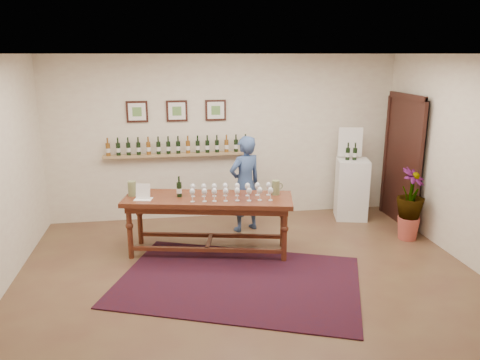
{
  "coord_description": "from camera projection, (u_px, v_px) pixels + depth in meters",
  "views": [
    {
      "loc": [
        -0.99,
        -5.41,
        2.8
      ],
      "look_at": [
        0.0,
        0.8,
        1.1
      ],
      "focal_mm": 35.0,
      "sensor_mm": 36.0,
      "label": 1
    }
  ],
  "objects": [
    {
      "name": "pitcher_left",
      "position": [
        132.0,
        189.0,
        6.65
      ],
      "size": [
        0.15,
        0.15,
        0.21
      ],
      "primitive_type": null,
      "rotation": [
        0.0,
        0.0,
        -0.11
      ],
      "color": "olive",
      "rests_on": "tasting_table"
    },
    {
      "name": "room_shell",
      "position": [
        354.0,
        157.0,
        7.83
      ],
      "size": [
        6.0,
        6.0,
        6.0
      ],
      "color": "#EDE6C9",
      "rests_on": "ground"
    },
    {
      "name": "pedestal_bottles",
      "position": [
        351.0,
        152.0,
        7.96
      ],
      "size": [
        0.28,
        0.14,
        0.27
      ],
      "primitive_type": null,
      "rotation": [
        0.0,
        0.0,
        -0.24
      ],
      "color": "black",
      "rests_on": "display_pedestal"
    },
    {
      "name": "pitcher_right",
      "position": [
        276.0,
        188.0,
        6.71
      ],
      "size": [
        0.14,
        0.14,
        0.21
      ],
      "primitive_type": null,
      "rotation": [
        0.0,
        0.0,
        -0.06
      ],
      "color": "olive",
      "rests_on": "tasting_table"
    },
    {
      "name": "ground",
      "position": [
        250.0,
        278.0,
        6.03
      ],
      "size": [
        6.0,
        6.0,
        0.0
      ],
      "primitive_type": "plane",
      "color": "brown",
      "rests_on": "ground"
    },
    {
      "name": "rug",
      "position": [
        239.0,
        281.0,
        5.95
      ],
      "size": [
        3.52,
        2.94,
        0.02
      ],
      "primitive_type": "cube",
      "rotation": [
        0.0,
        0.0,
        -0.36
      ],
      "color": "#4B0F0D",
      "rests_on": "ground"
    },
    {
      "name": "menu_card",
      "position": [
        143.0,
        191.0,
        6.5
      ],
      "size": [
        0.27,
        0.22,
        0.22
      ],
      "primitive_type": "cube",
      "rotation": [
        0.0,
        0.0,
        -0.22
      ],
      "color": "white",
      "rests_on": "tasting_table"
    },
    {
      "name": "tasting_table",
      "position": [
        208.0,
        205.0,
        6.65
      ],
      "size": [
        2.47,
        1.23,
        0.84
      ],
      "rotation": [
        0.0,
        0.0,
        -0.21
      ],
      "color": "#461611",
      "rests_on": "ground"
    },
    {
      "name": "table_glasses",
      "position": [
        231.0,
        192.0,
        6.53
      ],
      "size": [
        1.45,
        0.46,
        0.2
      ],
      "primitive_type": null,
      "rotation": [
        0.0,
        0.0,
        -0.09
      ],
      "color": "silver",
      "rests_on": "tasting_table"
    },
    {
      "name": "display_pedestal",
      "position": [
        351.0,
        189.0,
        8.14
      ],
      "size": [
        0.63,
        0.63,
        1.04
      ],
      "primitive_type": "cube",
      "rotation": [
        0.0,
        0.0,
        -0.24
      ],
      "color": "white",
      "rests_on": "ground"
    },
    {
      "name": "person",
      "position": [
        245.0,
        184.0,
        7.49
      ],
      "size": [
        0.67,
        0.57,
        1.56
      ],
      "primitive_type": "imported",
      "rotation": [
        0.0,
        0.0,
        3.56
      ],
      "color": "#334A79",
      "rests_on": "ground"
    },
    {
      "name": "potted_plant",
      "position": [
        410.0,
        204.0,
        7.17
      ],
      "size": [
        0.72,
        0.72,
        0.97
      ],
      "rotation": [
        0.0,
        0.0,
        0.69
      ],
      "color": "#AE473A",
      "rests_on": "ground"
    },
    {
      "name": "table_bottles",
      "position": [
        180.0,
        185.0,
        6.63
      ],
      "size": [
        0.33,
        0.24,
        0.32
      ],
      "primitive_type": null,
      "rotation": [
        0.0,
        0.0,
        -0.26
      ],
      "color": "black",
      "rests_on": "tasting_table"
    },
    {
      "name": "info_sign",
      "position": [
        350.0,
        142.0,
        8.07
      ],
      "size": [
        0.4,
        0.12,
        0.56
      ],
      "primitive_type": "cube",
      "rotation": [
        0.0,
        0.0,
        -0.24
      ],
      "color": "white",
      "rests_on": "display_pedestal"
    }
  ]
}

